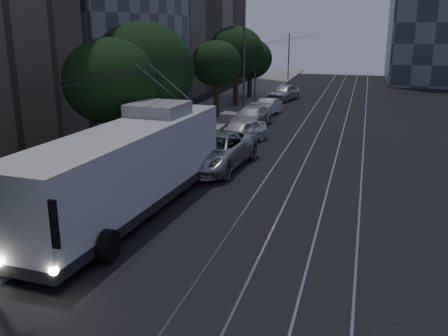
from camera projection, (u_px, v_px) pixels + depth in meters
ground at (218, 238)px, 17.43m from camera, size 120.00×120.00×0.00m
sidewalk at (198, 121)px, 37.85m from camera, size 5.00×90.00×0.15m
tram_rails at (332, 129)px, 35.24m from camera, size 4.52×90.00×0.02m
overhead_wires at (230, 77)px, 36.24m from camera, size 2.23×90.00×6.00m
trolleybus at (129, 168)px, 19.43m from camera, size 3.49×13.11×5.63m
pickup_silver at (214, 151)px, 25.67m from camera, size 3.56×6.71×1.80m
car_white_a at (240, 132)px, 30.86m from camera, size 3.09×4.78×1.51m
car_white_b at (251, 116)px, 36.09m from camera, size 2.59×5.15×1.44m
car_white_c at (267, 107)px, 40.69m from camera, size 2.00×4.02×1.27m
car_white_d at (284, 92)px, 48.34m from camera, size 2.86×4.82×1.54m
tree_1 at (110, 82)px, 23.43m from camera, size 4.48×4.48×6.60m
tree_2 at (143, 69)px, 25.58m from camera, size 5.32×5.32×7.34m
tree_3 at (216, 64)px, 37.89m from camera, size 3.86×3.86×6.00m
tree_4 at (236, 52)px, 43.16m from camera, size 4.88×4.88×7.00m
tree_5 at (250, 59)px, 48.51m from camera, size 4.31×4.31×5.83m
streetlamp_far at (249, 33)px, 40.10m from camera, size 2.58×0.44×10.78m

